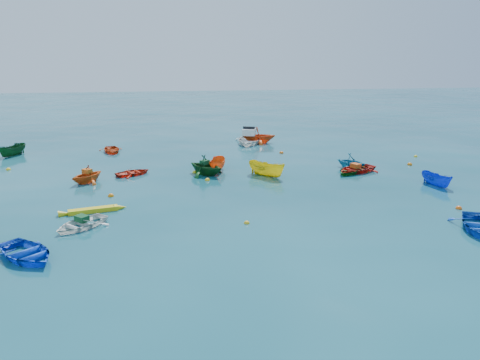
{
  "coord_description": "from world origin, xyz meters",
  "views": [
    {
      "loc": [
        -4.25,
        -24.32,
        8.65
      ],
      "look_at": [
        0.0,
        5.0,
        0.4
      ],
      "focal_mm": 35.0,
      "sensor_mm": 36.0,
      "label": 1
    }
  ],
  "objects": [
    {
      "name": "dinghy_blue_se",
      "position": [
        10.65,
        -4.63,
        0.0
      ],
      "size": [
        3.83,
        4.43,
        0.77
      ],
      "primitive_type": "imported",
      "rotation": [
        0.0,
        0.0,
        -0.37
      ],
      "color": "#0F48BC",
      "rests_on": "ground"
    },
    {
      "name": "sampan_blue_far",
      "position": [
        12.9,
        3.27,
        0.0
      ],
      "size": [
        1.55,
        2.63,
        0.96
      ],
      "primitive_type": "imported",
      "rotation": [
        0.0,
        0.0,
        0.27
      ],
      "color": "#1137D5",
      "rests_on": "ground"
    },
    {
      "name": "dinghy_red_far",
      "position": [
        -9.66,
        17.12,
        0.0
      ],
      "size": [
        2.62,
        3.22,
        0.59
      ],
      "primitive_type": "imported",
      "rotation": [
        0.0,
        0.0,
        0.23
      ],
      "color": "red",
      "rests_on": "ground"
    },
    {
      "name": "tarp_orange_b",
      "position": [
        8.9,
        7.33,
        0.5
      ],
      "size": [
        0.74,
        0.81,
        0.32
      ],
      "primitive_type": "cube",
      "rotation": [
        0.0,
        0.0,
        -1.11
      ],
      "color": "#D15015",
      "rests_on": "dinghy_red_ne"
    },
    {
      "name": "dinghy_orange_w",
      "position": [
        -10.11,
        7.29,
        0.0
      ],
      "size": [
        3.18,
        3.21,
        1.28
      ],
      "primitive_type": "imported",
      "rotation": [
        0.0,
        0.0,
        -0.71
      ],
      "color": "#D85514",
      "rests_on": "ground"
    },
    {
      "name": "kayak_yellow",
      "position": [
        -8.78,
        1.02,
        0.0
      ],
      "size": [
        3.37,
        1.23,
        0.32
      ],
      "primitive_type": null,
      "rotation": [
        0.0,
        0.0,
        1.8
      ],
      "color": "yellow",
      "rests_on": "ground"
    },
    {
      "name": "dinghy_blue_sw",
      "position": [
        -10.71,
        -4.7,
        0.0
      ],
      "size": [
        4.09,
        4.17,
        0.71
      ],
      "primitive_type": "imported",
      "rotation": [
        0.0,
        0.0,
        0.73
      ],
      "color": "blue",
      "rests_on": "ground"
    },
    {
      "name": "dinghy_red_nw",
      "position": [
        -7.21,
        8.93,
        0.0
      ],
      "size": [
        3.03,
        2.74,
        0.52
      ],
      "primitive_type": "imported",
      "rotation": [
        0.0,
        0.0,
        2.06
      ],
      "color": "red",
      "rests_on": "ground"
    },
    {
      "name": "buoy_ye_d",
      "position": [
        -2.03,
        6.63,
        0.0
      ],
      "size": [
        0.35,
        0.35,
        0.35
      ],
      "primitive_type": "sphere",
      "color": "yellow",
      "rests_on": "ground"
    },
    {
      "name": "buoy_or_c",
      "position": [
        -8.17,
        3.85,
        0.0
      ],
      "size": [
        0.37,
        0.37,
        0.37
      ],
      "primitive_type": "sphere",
      "color": "orange",
      "rests_on": "ground"
    },
    {
      "name": "buoy_ye_a",
      "position": [
        -0.65,
        -1.93,
        0.0
      ],
      "size": [
        0.3,
        0.3,
        0.3
      ],
      "primitive_type": "sphere",
      "color": "gold",
      "rests_on": "ground"
    },
    {
      "name": "dinghy_cyan_se",
      "position": [
        9.0,
        8.52,
        0.0
      ],
      "size": [
        3.07,
        3.13,
        1.25
      ],
      "primitive_type": "imported",
      "rotation": [
        0.0,
        0.0,
        0.66
      ],
      "color": "teal",
      "rests_on": "ground"
    },
    {
      "name": "buoy_or_d",
      "position": [
        13.95,
        8.86,
        0.0
      ],
      "size": [
        0.39,
        0.39,
        0.39
      ],
      "primitive_type": "sphere",
      "color": "orange",
      "rests_on": "ground"
    },
    {
      "name": "buoy_ye_e",
      "position": [
        15.87,
        11.5,
        0.0
      ],
      "size": [
        0.31,
        0.31,
        0.31
      ],
      "primitive_type": "sphere",
      "color": "yellow",
      "rests_on": "ground"
    },
    {
      "name": "dinghy_green_n",
      "position": [
        -2.02,
        8.2,
        0.0
      ],
      "size": [
        3.82,
        3.84,
        1.53
      ],
      "primitive_type": "imported",
      "rotation": [
        0.0,
        0.0,
        0.75
      ],
      "color": "#104517",
      "rests_on": "ground"
    },
    {
      "name": "sampan_yellow_mid",
      "position": [
        2.23,
        7.19,
        0.0
      ],
      "size": [
        2.91,
        3.04,
        1.18
      ],
      "primitive_type": "imported",
      "rotation": [
        0.0,
        0.0,
        0.74
      ],
      "color": "yellow",
      "rests_on": "ground"
    },
    {
      "name": "dinghy_white_near",
      "position": [
        -9.04,
        -1.27,
        0.0
      ],
      "size": [
        3.44,
        3.49,
        0.59
      ],
      "primitive_type": "imported",
      "rotation": [
        0.0,
        0.0,
        -0.74
      ],
      "color": "white",
      "rests_on": "ground"
    },
    {
      "name": "dinghy_green_e",
      "position": [
        8.48,
        7.18,
        0.0
      ],
      "size": [
        3.57,
        3.49,
        0.61
      ],
      "primitive_type": "imported",
      "rotation": [
        0.0,
        0.0,
        -0.86
      ],
      "color": "#124F15",
      "rests_on": "ground"
    },
    {
      "name": "buoy_ye_c",
      "position": [
        -2.79,
        8.88,
        0.0
      ],
      "size": [
        0.34,
        0.34,
        0.34
      ],
      "primitive_type": "sphere",
      "color": "yellow",
      "rests_on": "ground"
    },
    {
      "name": "tarp_green_a",
      "position": [
        -8.97,
        -1.2,
        0.45
      ],
      "size": [
        0.79,
        0.78,
        0.31
      ],
      "primitive_type": "cube",
      "rotation": [
        0.0,
        0.0,
        -0.74
      ],
      "color": "#124823",
      "rests_on": "dinghy_white_near"
    },
    {
      "name": "tarp_orange_a",
      "position": [
        -10.08,
        7.33,
        0.78
      ],
      "size": [
        0.74,
        0.73,
        0.29
      ],
      "primitive_type": "cube",
      "rotation": [
        0.0,
        0.0,
        -0.71
      ],
      "color": "#D75D16",
      "rests_on": "dinghy_orange_w"
    },
    {
      "name": "buoy_ye_b",
      "position": [
        -16.56,
        11.68,
        0.0
      ],
      "size": [
        0.35,
        0.35,
        0.35
      ],
      "primitive_type": "sphere",
      "color": "yellow",
      "rests_on": "ground"
    },
    {
      "name": "ground",
      "position": [
        0.0,
        0.0,
        0.0
      ],
      "size": [
        160.0,
        160.0,
        0.0
      ],
      "primitive_type": "plane",
      "color": "#0A3D49",
      "rests_on": "ground"
    },
    {
      "name": "sampan_orange_n",
      "position": [
        -1.09,
        9.18,
        0.0
      ],
      "size": [
        1.81,
        2.98,
        1.08
      ],
      "primitive_type": "imported",
      "rotation": [
        0.0,
        0.0,
        -0.29
      ],
      "color": "orange",
      "rests_on": "ground"
    },
    {
      "name": "buoy_or_e",
      "position": [
        5.02,
        14.49,
        0.0
      ],
      "size": [
        0.37,
        0.37,
        0.37
      ],
      "primitive_type": "sphere",
      "color": "#EA5F0C",
      "rests_on": "ground"
    },
    {
      "name": "dinghy_orange_far",
      "position": [
        3.9,
        19.41,
        0.0
      ],
      "size": [
        3.47,
        3.1,
        1.66
      ],
      "primitive_type": "imported",
      "rotation": [
        0.0,
        0.0,
        1.44
      ],
      "color": "#E94F15",
      "rests_on": "ground"
    },
    {
      "name": "buoy_or_b",
      "position": [
        11.57,
        -1.36,
        0.0
      ],
      "size": [
        0.35,
        0.35,
        0.35
      ],
      "primitive_type": "sphere",
      "color": "#F95B0D",
      "rests_on": "ground"
    },
    {
      "name": "dinghy_red_ne",
      "position": [
        8.99,
        7.37,
        0.0
      ],
      "size": [
        3.93,
        3.51,
        0.67
      ],
      "primitive_type": "imported",
      "rotation": [
        0.0,
        0.0,
        -1.11
      ],
      "color": "red",
      "rests_on": "ground"
    },
    {
      "name": "motorboat_white",
      "position": [
        2.94,
        19.31,
        0.0
      ],
      "size": [
        4.48,
        5.3,
        1.54
      ],
      "primitive_type": "imported",
      "rotation": [
        0.0,
        0.0,
        -0.32
      ],
      "color": "white",
      "rests_on": "ground"
    },
    {
      "name": "sampan_green_far",
      "position": [
        -17.78,
        16.81,
        0.0
      ],
      "size": [
        2.31,
        2.99,
        1.09
      ],
      "primitive_type": "imported",
      "rotation": [
        0.0,
        0.0,
        -0.51
      ],
      "color": "#0F431C",
      "rests_on": "ground"
    },
    {
      "name": "tarp_green_b",
      "position": [
        -2.09,
        8.27,
        0.91
      ],
      "size": [
        0.74,
        0.74,
        0.29
      ],
      "primitive_type": "cube",
      "rotation": [
        0.0,
        0.0,
        0.75
      ],
      "color": "#114622",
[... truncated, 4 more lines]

